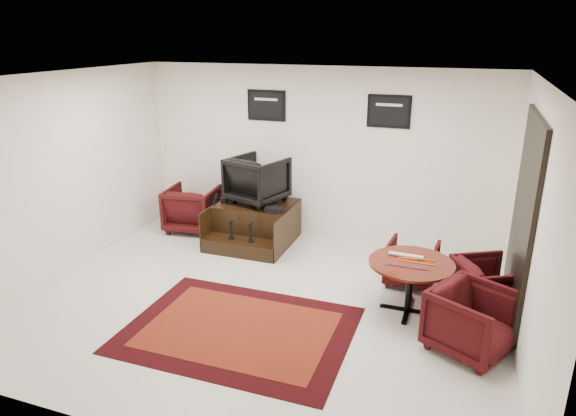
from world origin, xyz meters
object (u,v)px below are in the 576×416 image
Objects in this scene: shine_podium at (255,224)px; shine_chair at (257,177)px; meeting_table at (411,268)px; table_chair_back at (412,261)px; armchair_side at (192,206)px; table_chair_corner at (473,318)px; table_chair_window at (488,284)px.

shine_podium is 1.53× the size of shine_chair.
meeting_table is 1.54× the size of table_chair_back.
shine_chair is at bearing 173.45° from armchair_side.
table_chair_back is at bearing 161.28° from armchair_side.
shine_chair is 1.04× the size of table_chair_corner.
armchair_side is (-1.23, 0.13, 0.13)m from shine_podium.
table_chair_back is 1.07m from table_chair_window.
meeting_table is 0.82m from table_chair_back.
table_chair_window is at bearing 17.74° from table_chair_corner.
shine_podium is 3.05m from meeting_table.
armchair_side is 5.13m from table_chair_corner.
table_chair_window is 0.92× the size of table_chair_corner.
armchair_side is 1.05× the size of table_chair_corner.
shine_podium is at bearing 151.56° from meeting_table.
table_chair_window is (0.91, 0.33, -0.22)m from meeting_table.
armchair_side reaches higher than table_chair_window.
shine_chair is 1.39m from armchair_side.
meeting_table is at bearing -28.44° from shine_podium.
table_chair_window is at bearing 20.11° from meeting_table.
armchair_side reaches higher than meeting_table.
armchair_side is 4.97m from table_chair_window.
table_chair_window is at bearing 159.94° from table_chair_back.
shine_chair reaches higher than armchair_side.
shine_chair is at bearing 149.36° from meeting_table.
shine_podium is at bearing 86.47° from table_chair_corner.
meeting_table reaches higher than table_chair_back.
meeting_table is (2.67, -1.45, 0.29)m from shine_podium.
table_chair_corner reaches higher than meeting_table.
table_chair_back is at bearing 94.60° from meeting_table.
table_chair_window is (3.58, -1.25, -0.69)m from shine_chair.
armchair_side is at bearing -7.07° from table_chair_back.
meeting_table is at bearing 151.05° from armchair_side.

